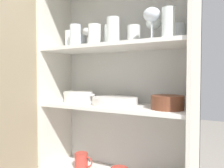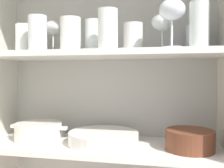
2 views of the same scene
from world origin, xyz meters
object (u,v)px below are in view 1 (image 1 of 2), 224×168
coffee_mug_primary (82,161)px  plate_stack_white (115,101)px  casserole_dish (79,97)px  mixing_bowl_large (167,102)px

coffee_mug_primary → plate_stack_white: bearing=-0.3°
plate_stack_white → coffee_mug_primary: 0.46m
coffee_mug_primary → casserole_dish: bearing=177.0°
plate_stack_white → casserole_dish: bearing=179.5°
plate_stack_white → mixing_bowl_large: (0.30, -0.02, 0.01)m
casserole_dish → mixing_bowl_large: bearing=-2.2°
plate_stack_white → casserole_dish: (-0.26, 0.00, 0.01)m
casserole_dish → coffee_mug_primary: 0.40m
mixing_bowl_large → casserole_dish: same height
mixing_bowl_large → casserole_dish: 0.56m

